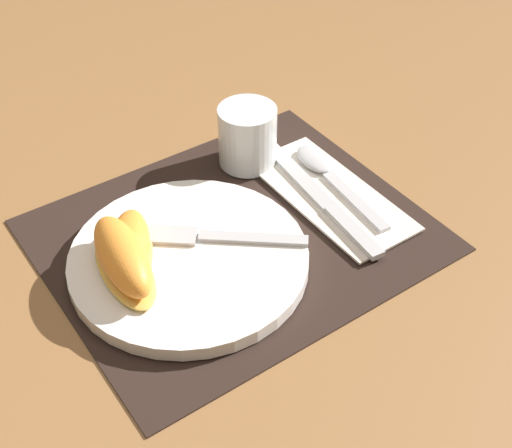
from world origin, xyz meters
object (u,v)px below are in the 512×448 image
Objects in this scene: juice_glass at (248,139)px; spoon at (325,170)px; plate at (189,260)px; fork at (204,237)px; citrus_wedge_1 at (122,257)px; knife at (322,200)px; citrus_wedge_0 at (130,248)px.

spoon is (0.06, -0.08, -0.03)m from juice_glass.
fork reaches higher than plate.
spoon is at bearing 4.81° from citrus_wedge_1.
citrus_wedge_0 is (-0.23, 0.03, 0.03)m from knife.
fork is 1.22× the size of citrus_wedge_1.
plate is 0.19m from juice_glass.
plate is at bearing -14.09° from citrus_wedge_1.
juice_glass is at bearing 128.33° from spoon.
fork is (-0.15, 0.01, 0.01)m from knife.
juice_glass is at bearing 39.43° from fork.
citrus_wedge_0 is (-0.26, -0.01, 0.02)m from spoon.
juice_glass reaches higher than plate.
citrus_wedge_1 is (-0.28, -0.02, 0.03)m from spoon.
juice_glass is at bearing 24.51° from citrus_wedge_1.
citrus_wedge_0 is at bearing 167.06° from fork.
knife is at bearing -78.35° from juice_glass.
knife is 1.95× the size of citrus_wedge_0.
plate is 0.18m from knife.
juice_glass reaches higher than fork.
juice_glass is 0.64× the size of citrus_wedge_0.
citrus_wedge_1 is at bearing 175.94° from knife.
citrus_wedge_0 is at bearing 172.68° from knife.
plate is 0.03m from fork.
fork is at bearing -3.44° from citrus_wedge_1.
plate is 1.58× the size of fork.
citrus_wedge_1 reaches higher than fork.
citrus_wedge_0 is 0.91× the size of citrus_wedge_1.
citrus_wedge_0 is at bearing -156.79° from juice_glass.
citrus_wedge_0 is at bearing 150.74° from plate.
citrus_wedge_1 reaches higher than knife.
citrus_wedge_0 is at bearing -177.54° from spoon.
spoon is 1.50× the size of citrus_wedge_0.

